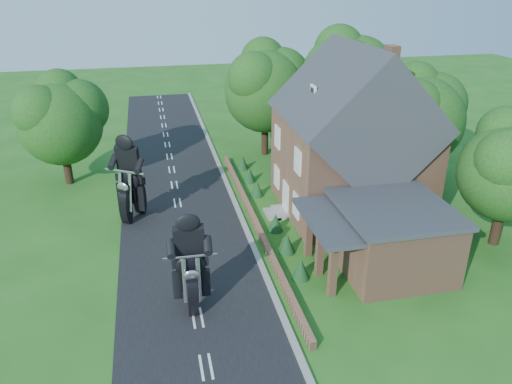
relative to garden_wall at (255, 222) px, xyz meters
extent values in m
plane|color=#205919|center=(-4.30, -5.00, -0.20)|extent=(120.00, 120.00, 0.00)
cube|color=black|center=(-4.30, -5.00, -0.19)|extent=(7.00, 80.00, 0.02)
cube|color=gray|center=(-0.65, -5.00, -0.14)|extent=(0.30, 80.00, 0.12)
cube|color=#93654B|center=(0.00, 0.00, 0.00)|extent=(0.30, 22.00, 0.40)
cube|color=#93654B|center=(6.20, 1.00, 2.80)|extent=(8.00, 8.00, 6.00)
cube|color=#2C2E34|center=(6.20, 1.00, 5.80)|extent=(8.48, 8.64, 8.48)
cube|color=#93654B|center=(8.20, 1.00, 9.00)|extent=(0.60, 0.90, 1.60)
cube|color=white|center=(3.60, 1.00, 7.30)|extent=(0.12, 0.80, 0.90)
cube|color=black|center=(3.54, 1.00, 7.30)|extent=(0.04, 0.55, 0.65)
cube|color=white|center=(2.14, 1.00, 0.85)|extent=(0.10, 1.10, 2.10)
cube|color=gray|center=(1.80, 1.00, -0.05)|extent=(0.80, 1.60, 0.30)
cube|color=gray|center=(1.30, 1.00, -0.12)|extent=(0.80, 1.60, 0.15)
cube|color=white|center=(2.14, -1.20, 1.40)|extent=(0.10, 1.10, 1.40)
cube|color=black|center=(2.12, -1.20, 1.40)|extent=(0.04, 0.92, 1.22)
cube|color=white|center=(2.14, 3.20, 1.40)|extent=(0.10, 1.10, 1.40)
cube|color=black|center=(2.12, 3.20, 1.40)|extent=(0.04, 0.92, 1.22)
cube|color=white|center=(2.14, -1.20, 4.10)|extent=(0.10, 1.10, 1.40)
cube|color=black|center=(2.12, -1.20, 4.10)|extent=(0.04, 0.92, 1.22)
cube|color=white|center=(2.14, 3.20, 4.10)|extent=(0.10, 1.10, 1.40)
cube|color=black|center=(2.12, 3.20, 4.10)|extent=(0.04, 0.92, 1.22)
cube|color=#93654B|center=(5.70, -5.80, 1.40)|extent=(5.00, 5.60, 3.20)
cube|color=#2C2E34|center=(5.70, -5.80, 3.12)|extent=(5.30, 5.94, 0.24)
cube|color=#2C2E34|center=(2.60, -5.80, 2.75)|extent=(2.60, 5.32, 0.22)
cube|color=#93654B|center=(2.00, -7.60, 1.20)|extent=(0.35, 0.35, 2.80)
cube|color=#93654B|center=(2.00, -5.80, 1.20)|extent=(0.35, 0.35, 2.80)
cube|color=#93654B|center=(2.00, -4.00, 1.20)|extent=(0.35, 0.35, 2.80)
cylinder|color=black|center=(12.70, -5.00, 1.20)|extent=(0.56, 0.56, 2.80)
sphere|color=#184413|center=(11.79, -5.78, 5.07)|extent=(3.22, 3.22, 3.22)
sphere|color=#184413|center=(12.80, -3.96, 5.85)|extent=(2.86, 2.86, 2.86)
cylinder|color=black|center=(12.20, 3.50, 1.30)|extent=(0.56, 0.56, 3.00)
sphere|color=#184413|center=(12.20, 3.50, 4.45)|extent=(6.00, 6.00, 6.00)
sphere|color=#184413|center=(13.55, 4.10, 5.35)|extent=(4.32, 4.32, 4.32)
sphere|color=#184413|center=(11.15, 2.60, 5.65)|extent=(3.72, 3.72, 3.72)
sphere|color=#184413|center=(12.30, 4.70, 6.55)|extent=(3.30, 3.30, 3.30)
cylinder|color=black|center=(9.70, 11.00, 1.60)|extent=(0.56, 0.56, 3.60)
sphere|color=#184413|center=(9.70, 11.00, 5.38)|extent=(7.20, 7.20, 7.20)
sphere|color=#184413|center=(11.32, 11.72, 6.46)|extent=(5.18, 5.18, 5.18)
sphere|color=#184413|center=(8.44, 9.92, 6.82)|extent=(4.46, 4.46, 4.46)
sphere|color=#184413|center=(9.80, 12.44, 7.90)|extent=(3.96, 3.96, 3.96)
cylinder|color=black|center=(3.70, 12.00, 1.50)|extent=(0.56, 0.56, 3.40)
sphere|color=#184413|center=(3.70, 12.00, 4.96)|extent=(6.40, 6.40, 6.40)
sphere|color=#184413|center=(5.14, 12.64, 5.92)|extent=(4.61, 4.61, 4.61)
sphere|color=#184413|center=(2.58, 11.04, 6.24)|extent=(3.97, 3.97, 3.97)
sphere|color=#184413|center=(3.80, 13.28, 7.20)|extent=(3.52, 3.52, 3.52)
cylinder|color=black|center=(-11.30, 9.00, 1.20)|extent=(0.56, 0.56, 2.80)
sphere|color=#184413|center=(-11.30, 9.00, 4.14)|extent=(5.60, 5.60, 5.60)
sphere|color=#184413|center=(-10.04, 9.56, 4.98)|extent=(4.03, 4.03, 4.03)
sphere|color=#184413|center=(-12.28, 8.16, 5.26)|extent=(3.47, 3.47, 3.47)
sphere|color=#184413|center=(-11.20, 10.12, 6.10)|extent=(3.08, 3.08, 3.08)
cone|color=#113719|center=(1.00, -6.00, 0.35)|extent=(0.90, 0.90, 1.10)
cone|color=#113719|center=(1.00, -3.50, 0.35)|extent=(0.90, 0.90, 1.10)
cone|color=#113719|center=(1.00, -1.00, 0.35)|extent=(0.90, 0.90, 1.10)
cone|color=#113719|center=(1.00, 4.00, 0.35)|extent=(0.90, 0.90, 1.10)
cone|color=#113719|center=(1.00, 6.50, 0.35)|extent=(0.90, 0.90, 1.10)
cone|color=#113719|center=(1.00, 9.00, 0.35)|extent=(0.90, 0.90, 1.10)
camera|label=1|loc=(-5.57, -25.74, 13.74)|focal=35.00mm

